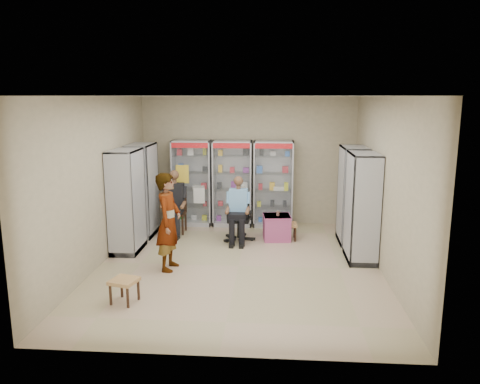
# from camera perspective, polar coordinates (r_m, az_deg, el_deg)

# --- Properties ---
(floor) EXTENTS (6.00, 6.00, 0.00)m
(floor) POSITION_cam_1_polar(r_m,az_deg,el_deg) (8.52, -0.19, -8.99)
(floor) COLOR tan
(floor) RESTS_ON ground
(room_shell) EXTENTS (5.02, 6.02, 3.01)m
(room_shell) POSITION_cam_1_polar(r_m,az_deg,el_deg) (8.04, -0.20, 4.26)
(room_shell) COLOR tan
(room_shell) RESTS_ON ground
(cabinet_back_left) EXTENTS (0.90, 0.50, 2.00)m
(cabinet_back_left) POSITION_cam_1_polar(r_m,az_deg,el_deg) (11.03, -5.85, 1.11)
(cabinet_back_left) COLOR #B7B8BE
(cabinet_back_left) RESTS_ON floor
(cabinet_back_mid) EXTENTS (0.90, 0.50, 2.00)m
(cabinet_back_mid) POSITION_cam_1_polar(r_m,az_deg,el_deg) (10.91, -0.93, 1.05)
(cabinet_back_mid) COLOR #B4B5BB
(cabinet_back_mid) RESTS_ON floor
(cabinet_back_right) EXTENTS (0.90, 0.50, 2.00)m
(cabinet_back_right) POSITION_cam_1_polar(r_m,az_deg,el_deg) (10.87, 4.07, 0.98)
(cabinet_back_right) COLOR silver
(cabinet_back_right) RESTS_ON floor
(cabinet_right_far) EXTENTS (0.90, 0.50, 2.00)m
(cabinet_right_far) POSITION_cam_1_polar(r_m,az_deg,el_deg) (9.89, 13.53, -0.38)
(cabinet_right_far) COLOR #A2A5A9
(cabinet_right_far) RESTS_ON floor
(cabinet_right_near) EXTENTS (0.90, 0.50, 2.00)m
(cabinet_right_near) POSITION_cam_1_polar(r_m,az_deg,el_deg) (8.83, 14.65, -1.85)
(cabinet_right_near) COLOR silver
(cabinet_right_near) RESTS_ON floor
(cabinet_left_far) EXTENTS (0.90, 0.50, 2.00)m
(cabinet_left_far) POSITION_cam_1_polar(r_m,az_deg,el_deg) (10.35, -11.81, 0.23)
(cabinet_left_far) COLOR silver
(cabinet_left_far) RESTS_ON floor
(cabinet_left_near) EXTENTS (0.90, 0.50, 2.00)m
(cabinet_left_near) POSITION_cam_1_polar(r_m,az_deg,el_deg) (9.32, -13.65, -1.10)
(cabinet_left_near) COLOR #B5B6BD
(cabinet_left_near) RESTS_ON floor
(wooden_chair) EXTENTS (0.42, 0.42, 0.94)m
(wooden_chair) POSITION_cam_1_polar(r_m,az_deg,el_deg) (10.49, -7.82, -2.45)
(wooden_chair) COLOR black
(wooden_chair) RESTS_ON floor
(seated_customer) EXTENTS (0.44, 0.60, 1.34)m
(seated_customer) POSITION_cam_1_polar(r_m,az_deg,el_deg) (10.40, -7.91, -1.45)
(seated_customer) COLOR black
(seated_customer) RESTS_ON floor
(office_chair) EXTENTS (0.57, 0.57, 1.02)m
(office_chair) POSITION_cam_1_polar(r_m,az_deg,el_deg) (9.83, -0.16, -3.06)
(office_chair) COLOR black
(office_chair) RESTS_ON floor
(seated_shopkeeper) EXTENTS (0.44, 0.60, 1.30)m
(seated_shopkeeper) POSITION_cam_1_polar(r_m,az_deg,el_deg) (9.74, -0.19, -2.34)
(seated_shopkeeper) COLOR #70A0DD
(seated_shopkeeper) RESTS_ON floor
(pink_trunk) EXTENTS (0.60, 0.58, 0.53)m
(pink_trunk) POSITION_cam_1_polar(r_m,az_deg,el_deg) (9.98, 4.49, -4.33)
(pink_trunk) COLOR #AF4687
(pink_trunk) RESTS_ON floor
(tea_glass) EXTENTS (0.07, 0.07, 0.11)m
(tea_glass) POSITION_cam_1_polar(r_m,az_deg,el_deg) (9.89, 4.64, -2.58)
(tea_glass) COLOR #542907
(tea_glass) RESTS_ON pink_trunk
(woven_stool_a) EXTENTS (0.36, 0.36, 0.36)m
(woven_stool_a) POSITION_cam_1_polar(r_m,az_deg,el_deg) (10.03, 5.89, -4.80)
(woven_stool_a) COLOR olive
(woven_stool_a) RESTS_ON floor
(woven_stool_b) EXTENTS (0.44, 0.44, 0.36)m
(woven_stool_b) POSITION_cam_1_polar(r_m,az_deg,el_deg) (7.25, -13.89, -11.61)
(woven_stool_b) COLOR tan
(woven_stool_b) RESTS_ON floor
(standing_man) EXTENTS (0.47, 0.66, 1.72)m
(standing_man) POSITION_cam_1_polar(r_m,az_deg,el_deg) (8.22, -8.70, -3.61)
(standing_man) COLOR gray
(standing_man) RESTS_ON floor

